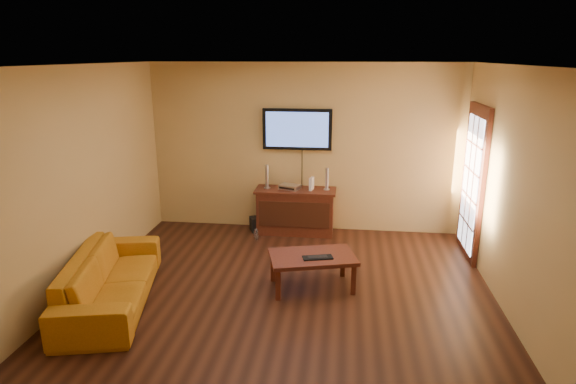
% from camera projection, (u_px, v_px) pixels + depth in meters
% --- Properties ---
extents(ground_plane, '(5.00, 5.00, 0.00)m').
position_uv_depth(ground_plane, '(285.00, 299.00, 5.73)').
color(ground_plane, black).
rests_on(ground_plane, ground).
extents(room_walls, '(5.00, 5.00, 5.00)m').
position_uv_depth(room_walls, '(291.00, 150.00, 5.86)').
color(room_walls, tan).
rests_on(room_walls, ground).
extents(french_door, '(0.07, 1.02, 2.22)m').
position_uv_depth(french_door, '(473.00, 184.00, 6.77)').
color(french_door, '#3F170E').
rests_on(french_door, ground).
extents(media_console, '(1.29, 0.49, 0.73)m').
position_uv_depth(media_console, '(295.00, 211.00, 7.79)').
color(media_console, '#3F170E').
rests_on(media_console, ground).
extents(television, '(1.10, 0.08, 0.65)m').
position_uv_depth(television, '(297.00, 129.00, 7.63)').
color(television, black).
rests_on(television, ground).
extents(coffee_table, '(1.16, 0.88, 0.43)m').
position_uv_depth(coffee_table, '(312.00, 259.00, 5.92)').
color(coffee_table, '#3F170E').
rests_on(coffee_table, ground).
extents(sofa, '(1.07, 2.17, 0.81)m').
position_uv_depth(sofa, '(110.00, 270.00, 5.55)').
color(sofa, '#B16C13').
rests_on(sofa, ground).
extents(speaker_left, '(0.11, 0.11, 0.38)m').
position_uv_depth(speaker_left, '(267.00, 178.00, 7.71)').
color(speaker_left, silver).
rests_on(speaker_left, media_console).
extents(speaker_right, '(0.10, 0.10, 0.35)m').
position_uv_depth(speaker_right, '(327.00, 180.00, 7.62)').
color(speaker_right, silver).
rests_on(speaker_right, media_console).
extents(av_receiver, '(0.37, 0.31, 0.07)m').
position_uv_depth(av_receiver, '(290.00, 187.00, 7.70)').
color(av_receiver, silver).
rests_on(av_receiver, media_console).
extents(game_console, '(0.07, 0.15, 0.20)m').
position_uv_depth(game_console, '(312.00, 184.00, 7.63)').
color(game_console, white).
rests_on(game_console, media_console).
extents(subwoofer, '(0.30, 0.30, 0.23)m').
position_uv_depth(subwoofer, '(258.00, 224.00, 7.93)').
color(subwoofer, black).
rests_on(subwoofer, ground).
extents(bottle, '(0.06, 0.06, 0.19)m').
position_uv_depth(bottle, '(256.00, 234.00, 7.55)').
color(bottle, white).
rests_on(bottle, ground).
extents(keyboard, '(0.39, 0.23, 0.02)m').
position_uv_depth(keyboard, '(318.00, 257.00, 5.82)').
color(keyboard, black).
rests_on(keyboard, coffee_table).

